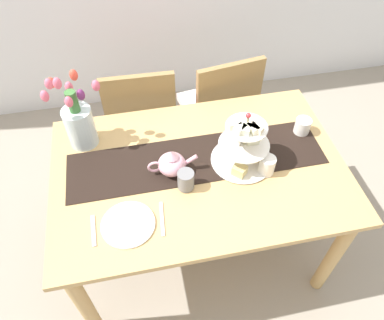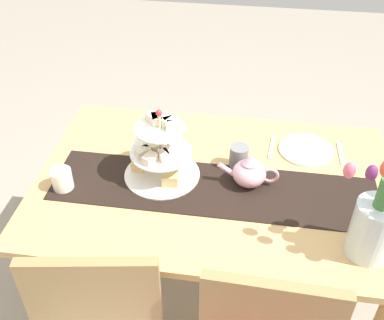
{
  "view_description": "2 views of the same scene",
  "coord_description": "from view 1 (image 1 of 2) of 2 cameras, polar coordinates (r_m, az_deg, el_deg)",
  "views": [
    {
      "loc": [
        -0.26,
        -1.1,
        2.11
      ],
      "look_at": [
        -0.03,
        0.03,
        0.79
      ],
      "focal_mm": 34.37,
      "sensor_mm": 36.0,
      "label": 1
    },
    {
      "loc": [
        -0.11,
        1.37,
        1.96
      ],
      "look_at": [
        0.09,
        -0.02,
        0.83
      ],
      "focal_mm": 43.3,
      "sensor_mm": 36.0,
      "label": 2
    }
  ],
  "objects": [
    {
      "name": "ground_plane",
      "position": [
        2.4,
        0.84,
        -12.81
      ],
      "size": [
        8.0,
        8.0,
        0.0
      ],
      "primitive_type": "plane",
      "color": "gray"
    },
    {
      "name": "dining_table",
      "position": [
        1.86,
        1.06,
        -3.44
      ],
      "size": [
        1.41,
        0.93,
        0.76
      ],
      "color": "tan",
      "rests_on": "ground_plane"
    },
    {
      "name": "chair_left",
      "position": [
        2.41,
        -7.79,
        6.59
      ],
      "size": [
        0.43,
        0.43,
        0.91
      ],
      "color": "olive",
      "rests_on": "ground_plane"
    },
    {
      "name": "chair_right",
      "position": [
        2.47,
        4.34,
        8.27
      ],
      "size": [
        0.48,
        0.48,
        0.91
      ],
      "color": "olive",
      "rests_on": "ground_plane"
    },
    {
      "name": "table_runner",
      "position": [
        1.8,
        0.76,
        0.16
      ],
      "size": [
        1.25,
        0.3,
        0.0
      ],
      "primitive_type": "cube",
      "color": "black",
      "rests_on": "dining_table"
    },
    {
      "name": "tiered_cake_stand",
      "position": [
        1.73,
        8.01,
        2.2
      ],
      "size": [
        0.3,
        0.3,
        0.3
      ],
      "color": "beige",
      "rests_on": "table_runner"
    },
    {
      "name": "teapot",
      "position": [
        1.71,
        -3.2,
        -0.55
      ],
      "size": [
        0.24,
        0.13,
        0.14
      ],
      "color": "#E5A8BC",
      "rests_on": "table_runner"
    },
    {
      "name": "tulip_vase",
      "position": [
        1.86,
        -17.21,
        5.8
      ],
      "size": [
        0.25,
        0.18,
        0.43
      ],
      "color": "silver",
      "rests_on": "dining_table"
    },
    {
      "name": "cream_jug",
      "position": [
        1.98,
        16.77,
        5.06
      ],
      "size": [
        0.08,
        0.08,
        0.08
      ],
      "primitive_type": "cylinder",
      "color": "white",
      "rests_on": "dining_table"
    },
    {
      "name": "dinner_plate_left",
      "position": [
        1.6,
        -9.89,
        -9.8
      ],
      "size": [
        0.23,
        0.23,
        0.01
      ],
      "primitive_type": "cylinder",
      "color": "white",
      "rests_on": "dining_table"
    },
    {
      "name": "fork_left",
      "position": [
        1.62,
        -15.04,
        -10.53
      ],
      "size": [
        0.02,
        0.15,
        0.01
      ],
      "primitive_type": "cube",
      "rotation": [
        0.0,
        0.0,
        0.02
      ],
      "color": "silver",
      "rests_on": "dining_table"
    },
    {
      "name": "knife_left",
      "position": [
        1.6,
        -4.67,
        -9.06
      ],
      "size": [
        0.03,
        0.17,
        0.01
      ],
      "primitive_type": "cube",
      "rotation": [
        0.0,
        0.0,
        -0.08
      ],
      "color": "silver",
      "rests_on": "dining_table"
    },
    {
      "name": "mug_grey",
      "position": [
        1.65,
        -0.96,
        -3.12
      ],
      "size": [
        0.08,
        0.08,
        0.09
      ],
      "primitive_type": "cylinder",
      "color": "slate",
      "rests_on": "table_runner"
    },
    {
      "name": "mug_white_text",
      "position": [
        1.75,
        11.54,
        -0.83
      ],
      "size": [
        0.08,
        0.08,
        0.09
      ],
      "primitive_type": "cylinder",
      "color": "white",
      "rests_on": "dining_table"
    }
  ]
}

